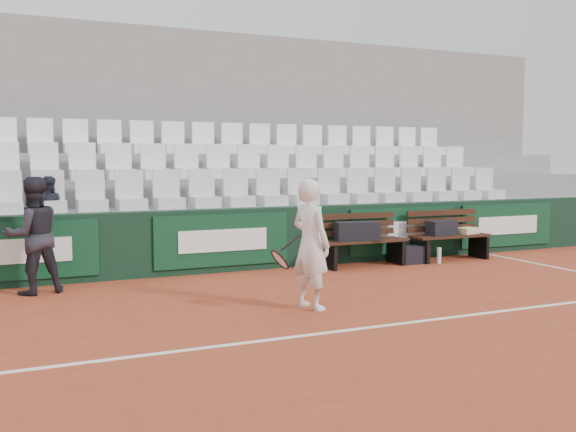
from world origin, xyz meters
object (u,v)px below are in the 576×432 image
object	(u,v)px
water_bottle_far	(439,255)
bench_left	(363,253)
bench_right	(450,247)
sports_bag_right	(442,228)
spectator_c	(47,179)
sports_bag_left	(357,231)
tennis_player	(310,244)
ball_kid	(33,236)
water_bottle_near	(324,260)
sports_bag_ground	(413,255)

from	to	relation	value
water_bottle_far	bench_left	bearing A→B (deg)	168.27
bench_right	sports_bag_right	size ratio (longest dim) A/B	2.71
bench_left	sports_bag_right	world-z (taller)	sports_bag_right
bench_right	spectator_c	size ratio (longest dim) A/B	1.51
sports_bag_left	tennis_player	size ratio (longest dim) A/B	0.46
ball_kid	spectator_c	size ratio (longest dim) A/B	1.58
water_bottle_near	ball_kid	size ratio (longest dim) A/B	0.17
sports_bag_right	sports_bag_ground	distance (m)	0.79
water_bottle_far	tennis_player	xyz separation A→B (m)	(-3.51, -2.12, 0.64)
tennis_player	spectator_c	world-z (taller)	spectator_c
spectator_c	bench_right	bearing A→B (deg)	179.58
bench_left	sports_bag_right	xyz separation A→B (m)	(1.62, 0.01, 0.35)
sports_bag_right	water_bottle_near	distance (m)	2.31
sports_bag_left	ball_kid	size ratio (longest dim) A/B	0.46
sports_bag_right	spectator_c	world-z (taller)	spectator_c
sports_bag_right	water_bottle_far	world-z (taller)	sports_bag_right
bench_left	water_bottle_far	world-z (taller)	bench_left
sports_bag_left	spectator_c	distance (m)	4.94
sports_bag_right	tennis_player	size ratio (longest dim) A/B	0.35
bench_left	water_bottle_near	world-z (taller)	bench_left
water_bottle_far	spectator_c	xyz separation A→B (m)	(-6.23, 1.31, 1.36)
spectator_c	sports_bag_ground	bearing A→B (deg)	177.89
sports_bag_ground	water_bottle_far	size ratio (longest dim) A/B	1.79
water_bottle_far	ball_kid	xyz separation A→B (m)	(-6.50, 0.15, 0.64)
sports_bag_right	water_bottle_near	size ratio (longest dim) A/B	2.12
bench_right	sports_bag_right	distance (m)	0.39
ball_kid	spectator_c	xyz separation A→B (m)	(0.27, 1.16, 0.71)
bench_right	sports_bag_left	xyz separation A→B (m)	(-1.92, -0.00, 0.38)
bench_left	water_bottle_far	size ratio (longest dim) A/B	5.40
water_bottle_near	water_bottle_far	world-z (taller)	water_bottle_far
bench_left	tennis_player	size ratio (longest dim) A/B	0.96
bench_left	ball_kid	bearing A→B (deg)	-178.57
bench_right	water_bottle_far	distance (m)	0.50
bench_right	water_bottle_far	xyz separation A→B (m)	(-0.42, -0.25, -0.09)
water_bottle_far	spectator_c	bearing A→B (deg)	168.08
bench_right	sports_bag_ground	world-z (taller)	bench_right
sports_bag_right	ball_kid	bearing A→B (deg)	-178.86
sports_bag_right	ball_kid	distance (m)	6.77
sports_bag_ground	ball_kid	distance (m)	6.14
sports_bag_ground	water_bottle_far	bearing A→B (deg)	-26.86
water_bottle_near	water_bottle_far	xyz separation A→B (m)	(1.99, -0.44, 0.01)
bench_left	spectator_c	distance (m)	5.15
sports_bag_left	bench_left	bearing A→B (deg)	15.22
sports_bag_left	water_bottle_far	distance (m)	1.58
sports_bag_ground	water_bottle_far	world-z (taller)	sports_bag_ground
sports_bag_right	sports_bag_ground	bearing A→B (deg)	-172.56
bench_right	water_bottle_near	xyz separation A→B (m)	(-2.42, 0.20, -0.09)
sports_bag_right	sports_bag_ground	xyz separation A→B (m)	(-0.66, -0.09, -0.43)
bench_left	bench_right	xyz separation A→B (m)	(1.77, -0.03, 0.00)
sports_bag_left	water_bottle_far	size ratio (longest dim) A/B	2.61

